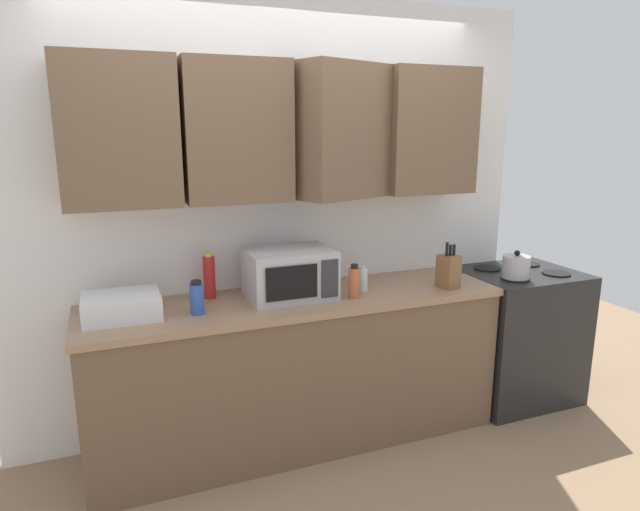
{
  "coord_description": "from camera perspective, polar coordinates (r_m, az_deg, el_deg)",
  "views": [
    {
      "loc": [
        -0.98,
        -3.15,
        1.85
      ],
      "look_at": [
        0.16,
        -0.25,
        1.12
      ],
      "focal_mm": 30.77,
      "sensor_mm": 36.0,
      "label": 1
    }
  ],
  "objects": [
    {
      "name": "bottle_spice_jar",
      "position": [
        3.12,
        3.57,
        -2.78
      ],
      "size": [
        0.07,
        0.07,
        0.2
      ],
      "color": "#BC6638",
      "rests_on": "counter_run"
    },
    {
      "name": "bottle_blue_cleaner",
      "position": [
        2.92,
        -12.68,
        -4.34
      ],
      "size": [
        0.07,
        0.07,
        0.18
      ],
      "color": "#2D56B7",
      "rests_on": "counter_run"
    },
    {
      "name": "dish_rack",
      "position": [
        2.98,
        -19.93,
        -4.98
      ],
      "size": [
        0.38,
        0.3,
        0.12
      ],
      "primitive_type": "cube",
      "color": "silver",
      "rests_on": "counter_run"
    },
    {
      "name": "microwave",
      "position": [
        3.12,
        -3.19,
        -1.89
      ],
      "size": [
        0.48,
        0.37,
        0.28
      ],
      "color": "#B7B7BC",
      "rests_on": "counter_run"
    },
    {
      "name": "kettle",
      "position": [
        3.71,
        19.71,
        -1.1
      ],
      "size": [
        0.17,
        0.17,
        0.18
      ],
      "color": "#B2B2B7",
      "rests_on": "stove_range"
    },
    {
      "name": "wall_back_with_cabinets",
      "position": [
        3.24,
        -3.81,
        8.31
      ],
      "size": [
        3.28,
        0.51,
        2.6
      ],
      "color": "white",
      "rests_on": "ground_plane"
    },
    {
      "name": "counter_run",
      "position": [
        3.32,
        -2.28,
        -11.73
      ],
      "size": [
        2.41,
        0.63,
        0.9
      ],
      "color": "brown",
      "rests_on": "ground_plane"
    },
    {
      "name": "knife_block",
      "position": [
        3.4,
        13.2,
        -1.57
      ],
      "size": [
        0.12,
        0.14,
        0.28
      ],
      "color": "brown",
      "rests_on": "counter_run"
    },
    {
      "name": "bottle_red_sauce",
      "position": [
        3.17,
        -11.44,
        -2.2
      ],
      "size": [
        0.07,
        0.07,
        0.26
      ],
      "color": "red",
      "rests_on": "counter_run"
    },
    {
      "name": "ground_plane",
      "position": [
        3.0,
        2.67,
        -24.9
      ],
      "size": [
        8.0,
        8.0,
        0.0
      ],
      "primitive_type": "plane",
      "color": "#937556"
    },
    {
      "name": "bottle_clear_tall",
      "position": [
        3.25,
        4.47,
        -2.52
      ],
      "size": [
        0.06,
        0.06,
        0.15
      ],
      "color": "silver",
      "rests_on": "counter_run"
    },
    {
      "name": "stove_range",
      "position": [
        4.07,
        19.66,
        -7.71
      ],
      "size": [
        0.76,
        0.64,
        0.91
      ],
      "color": "black",
      "rests_on": "ground_plane"
    }
  ]
}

